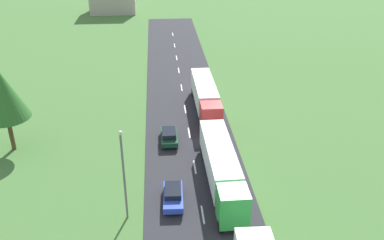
% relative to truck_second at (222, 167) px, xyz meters
% --- Properties ---
extents(road, '(10.00, 140.00, 0.06)m').
position_rel_truck_second_xyz_m(road, '(-2.16, -3.88, -2.06)').
color(road, '#2B2B30').
rests_on(road, ground).
extents(truck_second, '(2.63, 13.61, 3.50)m').
position_rel_truck_second_xyz_m(truck_second, '(0.00, 0.00, 0.00)').
color(truck_second, green).
rests_on(truck_second, road).
extents(truck_third, '(2.58, 13.02, 3.41)m').
position_rel_truck_second_xyz_m(truck_third, '(0.39, 16.30, -0.04)').
color(truck_third, red).
rests_on(truck_third, road).
extents(car_third, '(1.85, 4.12, 1.39)m').
position_rel_truck_second_xyz_m(car_third, '(-4.58, -2.18, -1.29)').
color(car_third, blue).
rests_on(car_third, road).
extents(car_fourth, '(1.83, 4.12, 1.46)m').
position_rel_truck_second_xyz_m(car_fourth, '(-4.54, 8.56, -1.27)').
color(car_fourth, '#19472D').
rests_on(car_fourth, road).
extents(lamppost_second, '(0.36, 0.36, 8.30)m').
position_rel_truck_second_xyz_m(lamppost_second, '(-8.52, -3.81, 2.54)').
color(lamppost_second, slate).
rests_on(lamppost_second, ground).
extents(tree_maple, '(4.91, 4.91, 9.23)m').
position_rel_truck_second_xyz_m(tree_maple, '(-21.30, 8.52, 4.41)').
color(tree_maple, '#513823').
rests_on(tree_maple, ground).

